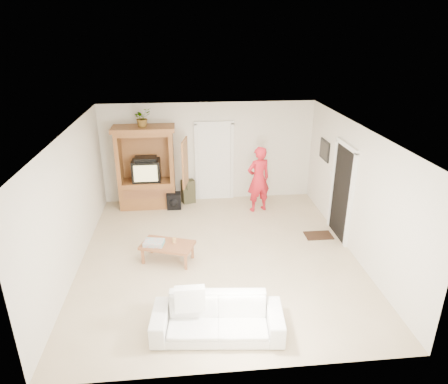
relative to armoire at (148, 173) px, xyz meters
The scene contains 19 objects.
floor 3.22m from the armoire, 59.36° to the right, with size 6.00×6.00×0.00m, color tan.
ceiling 3.53m from the armoire, 59.36° to the right, with size 6.00×6.00×0.00m, color white.
wall_back 1.66m from the armoire, 12.11° to the left, with size 5.50×5.50×0.00m, color silver.
wall_front 5.89m from the armoire, 74.44° to the right, with size 5.50×5.50×0.00m, color silver.
wall_left 2.94m from the armoire, 113.79° to the right, with size 6.00×6.00×0.00m, color silver.
wall_right 5.09m from the armoire, 31.60° to the right, with size 6.00×6.00×0.00m, color silver.
armoire is the anchor object (origin of this frame).
door_back 1.76m from the armoire, 10.13° to the left, with size 0.85×0.05×2.04m, color white.
doorway_right 4.77m from the armoire, 25.61° to the right, with size 0.05×0.90×2.04m, color black.
framed_picture 4.43m from the armoire, 10.03° to the right, with size 0.03×0.60×0.48m, color black.
doormat 4.48m from the armoire, 28.01° to the right, with size 0.60×0.40×0.02m, color #382316.
plant 1.42m from the armoire, 126.74° to the right, with size 0.40×0.35×0.45m, color #4C7238.
man 2.82m from the armoire, 11.63° to the right, with size 0.61×0.40×1.68m, color red.
sofa 5.13m from the armoire, 74.50° to the right, with size 1.96×0.77×0.57m, color silver.
coffee_table 2.87m from the armoire, 78.63° to the right, with size 1.14×0.86×0.38m.
towel 2.82m from the armoire, 83.88° to the right, with size 0.38×0.28×0.08m, color #F15057.
candle 2.84m from the armoire, 75.66° to the right, with size 0.08×0.08×0.10m, color tan.
backpack_black 0.99m from the armoire, 25.69° to the right, with size 0.36×0.21×0.44m, color black, non-canonical shape.
backpack_olive 1.18m from the armoire, ahead, with size 0.33×0.24×0.62m, color #47442B, non-canonical shape.
Camera 1 is at (-0.60, -7.04, 4.31)m, focal length 32.00 mm.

